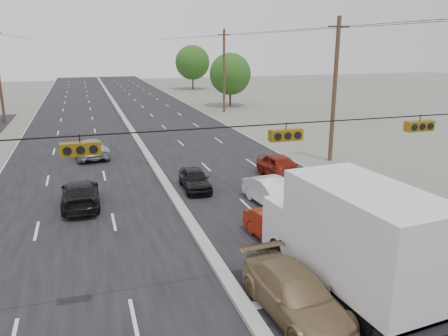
{
  "coord_description": "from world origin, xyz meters",
  "views": [
    {
      "loc": [
        -4.35,
        -11.9,
        8.1
      ],
      "look_at": [
        2.1,
        7.99,
        2.2
      ],
      "focal_mm": 35.0,
      "sensor_mm": 36.0,
      "label": 1
    }
  ],
  "objects_px": {
    "black_suv": "(433,252)",
    "utility_pole_right_b": "(335,90)",
    "tan_sedan": "(295,294)",
    "red_sedan": "(277,229)",
    "queue_car_b": "(273,193)",
    "oncoming_near": "(80,194)",
    "tree_right_mid": "(230,74)",
    "oncoming_far": "(90,148)",
    "queue_car_a": "(195,179)",
    "utility_pole_right_c": "(224,70)",
    "tree_right_far": "(192,62)",
    "box_truck": "(350,237)",
    "queue_car_e": "(281,168)"
  },
  "relations": [
    {
      "from": "oncoming_near",
      "to": "queue_car_a",
      "type": "bearing_deg",
      "value": -173.05
    },
    {
      "from": "tree_right_mid",
      "to": "queue_car_b",
      "type": "xyz_separation_m",
      "value": [
        -10.33,
        -37.3,
        -3.64
      ]
    },
    {
      "from": "box_truck",
      "to": "tree_right_far",
      "type": "bearing_deg",
      "value": 75.66
    },
    {
      "from": "tan_sedan",
      "to": "queue_car_e",
      "type": "bearing_deg",
      "value": 62.42
    },
    {
      "from": "utility_pole_right_c",
      "to": "red_sedan",
      "type": "xyz_separation_m",
      "value": [
        -9.5,
        -36.45,
        -4.47
      ]
    },
    {
      "from": "tan_sedan",
      "to": "red_sedan",
      "type": "bearing_deg",
      "value": 67.55
    },
    {
      "from": "tree_right_mid",
      "to": "black_suv",
      "type": "bearing_deg",
      "value": -99.33
    },
    {
      "from": "utility_pole_right_c",
      "to": "queue_car_a",
      "type": "relative_size",
      "value": 2.77
    },
    {
      "from": "utility_pole_right_c",
      "to": "black_suv",
      "type": "bearing_deg",
      "value": -96.99
    },
    {
      "from": "tree_right_far",
      "to": "oncoming_far",
      "type": "bearing_deg",
      "value": -112.48
    },
    {
      "from": "tan_sedan",
      "to": "oncoming_far",
      "type": "xyz_separation_m",
      "value": [
        -5.52,
        22.66,
        -0.02
      ]
    },
    {
      "from": "utility_pole_right_c",
      "to": "oncoming_near",
      "type": "relative_size",
      "value": 2.15
    },
    {
      "from": "utility_pole_right_c",
      "to": "black_suv",
      "type": "distance_m",
      "value": 40.87
    },
    {
      "from": "queue_car_b",
      "to": "tan_sedan",
      "type": "bearing_deg",
      "value": -116.98
    },
    {
      "from": "tree_right_far",
      "to": "box_truck",
      "type": "distance_m",
      "value": 71.69
    },
    {
      "from": "oncoming_near",
      "to": "oncoming_far",
      "type": "relative_size",
      "value": 0.95
    },
    {
      "from": "black_suv",
      "to": "queue_car_b",
      "type": "xyz_separation_m",
      "value": [
        -2.88,
        8.02,
        -0.02
      ]
    },
    {
      "from": "tan_sedan",
      "to": "red_sedan",
      "type": "xyz_separation_m",
      "value": [
        1.6,
        4.84,
        -0.06
      ]
    },
    {
      "from": "box_truck",
      "to": "red_sedan",
      "type": "distance_m",
      "value": 4.4
    },
    {
      "from": "tan_sedan",
      "to": "queue_car_e",
      "type": "height_order",
      "value": "queue_car_e"
    },
    {
      "from": "tan_sedan",
      "to": "queue_car_e",
      "type": "xyz_separation_m",
      "value": [
        5.7,
        13.15,
        0.05
      ]
    },
    {
      "from": "box_truck",
      "to": "oncoming_near",
      "type": "relative_size",
      "value": 1.69
    },
    {
      "from": "red_sedan",
      "to": "tan_sedan",
      "type": "bearing_deg",
      "value": -113.86
    },
    {
      "from": "queue_car_a",
      "to": "oncoming_far",
      "type": "xyz_separation_m",
      "value": [
        -5.6,
        9.83,
        0.06
      ]
    },
    {
      "from": "black_suv",
      "to": "queue_car_e",
      "type": "height_order",
      "value": "queue_car_e"
    },
    {
      "from": "black_suv",
      "to": "oncoming_near",
      "type": "bearing_deg",
      "value": 133.4
    },
    {
      "from": "tan_sedan",
      "to": "oncoming_far",
      "type": "relative_size",
      "value": 0.98
    },
    {
      "from": "box_truck",
      "to": "black_suv",
      "type": "bearing_deg",
      "value": -0.88
    },
    {
      "from": "black_suv",
      "to": "queue_car_e",
      "type": "bearing_deg",
      "value": 87.39
    },
    {
      "from": "red_sedan",
      "to": "oncoming_far",
      "type": "height_order",
      "value": "oncoming_far"
    },
    {
      "from": "utility_pole_right_c",
      "to": "tree_right_mid",
      "type": "relative_size",
      "value": 1.4
    },
    {
      "from": "oncoming_far",
      "to": "queue_car_e",
      "type": "bearing_deg",
      "value": 132.32
    },
    {
      "from": "queue_car_b",
      "to": "oncoming_near",
      "type": "distance_m",
      "value": 10.01
    },
    {
      "from": "queue_car_b",
      "to": "oncoming_near",
      "type": "bearing_deg",
      "value": 155.05
    },
    {
      "from": "tree_right_mid",
      "to": "tan_sedan",
      "type": "relative_size",
      "value": 1.49
    },
    {
      "from": "queue_car_b",
      "to": "red_sedan",
      "type": "bearing_deg",
      "value": -118.94
    },
    {
      "from": "utility_pole_right_b",
      "to": "utility_pole_right_c",
      "type": "distance_m",
      "value": 25.0
    },
    {
      "from": "queue_car_b",
      "to": "oncoming_far",
      "type": "distance_m",
      "value": 16.26
    },
    {
      "from": "queue_car_a",
      "to": "queue_car_b",
      "type": "xyz_separation_m",
      "value": [
        3.19,
        -3.85,
        0.08
      ]
    },
    {
      "from": "utility_pole_right_c",
      "to": "tree_right_far",
      "type": "bearing_deg",
      "value": 83.35
    },
    {
      "from": "tan_sedan",
      "to": "queue_car_a",
      "type": "relative_size",
      "value": 1.33
    },
    {
      "from": "utility_pole_right_c",
      "to": "red_sedan",
      "type": "relative_size",
      "value": 2.58
    },
    {
      "from": "black_suv",
      "to": "utility_pole_right_b",
      "type": "bearing_deg",
      "value": 67.39
    },
    {
      "from": "box_truck",
      "to": "queue_car_a",
      "type": "xyz_separation_m",
      "value": [
        -2.25,
        12.11,
        -1.38
      ]
    },
    {
      "from": "utility_pole_right_c",
      "to": "queue_car_b",
      "type": "relative_size",
      "value": 2.36
    },
    {
      "from": "black_suv",
      "to": "oncoming_near",
      "type": "xyz_separation_m",
      "value": [
        -12.4,
        11.11,
        -0.05
      ]
    },
    {
      "from": "utility_pole_right_b",
      "to": "utility_pole_right_c",
      "type": "height_order",
      "value": "same"
    },
    {
      "from": "queue_car_e",
      "to": "oncoming_far",
      "type": "xyz_separation_m",
      "value": [
        -11.22,
        9.5,
        -0.07
      ]
    },
    {
      "from": "tree_right_mid",
      "to": "queue_car_b",
      "type": "distance_m",
      "value": 38.88
    },
    {
      "from": "oncoming_far",
      "to": "queue_car_a",
      "type": "bearing_deg",
      "value": 112.23
    }
  ]
}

